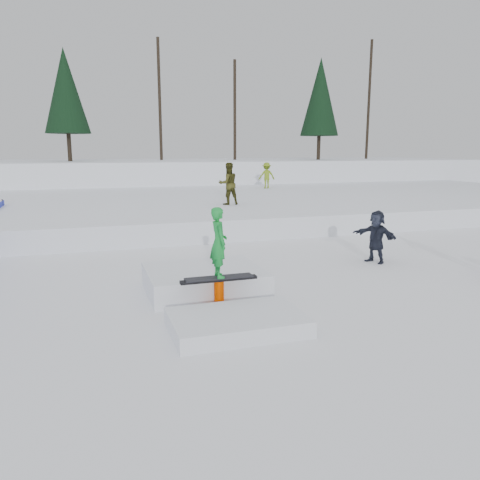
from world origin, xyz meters
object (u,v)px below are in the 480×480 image
object	(u,v)px
walker_olive	(228,184)
spectator_dark	(376,237)
jib_rail_feature	(212,287)
walker_ygreen	(267,175)

from	to	relation	value
walker_olive	spectator_dark	size ratio (longest dim) A/B	1.23
walker_olive	spectator_dark	world-z (taller)	walker_olive
walker_olive	jib_rail_feature	xyz separation A→B (m)	(-3.56, -10.67, -1.43)
spectator_dark	walker_ygreen	bearing A→B (deg)	147.48
walker_olive	walker_ygreen	size ratio (longest dim) A/B	1.15
jib_rail_feature	walker_olive	bearing A→B (deg)	71.56
walker_ygreen	spectator_dark	distance (m)	16.97
walker_ygreen	spectator_dark	world-z (taller)	walker_ygreen
walker_olive	jib_rail_feature	world-z (taller)	walker_olive
spectator_dark	jib_rail_feature	world-z (taller)	jib_rail_feature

